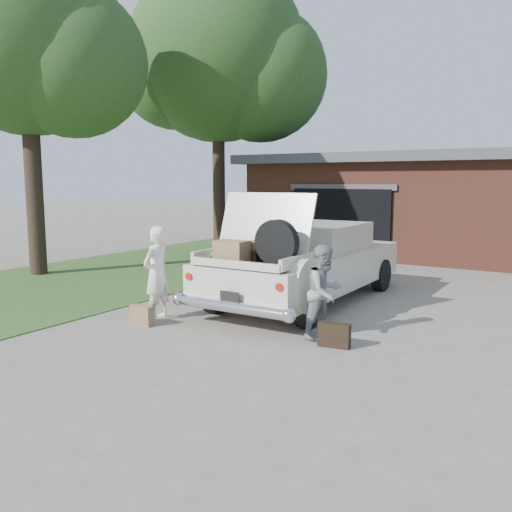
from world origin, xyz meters
The scene contains 10 objects.
ground centered at (0.00, 0.00, 0.00)m, with size 90.00×90.00×0.00m, color gray.
grass_strip centered at (-5.50, 3.00, 0.01)m, with size 6.00×16.00×0.02m, color #2D4C1E.
house centered at (0.98, 11.47, 1.67)m, with size 12.80×7.80×3.30m.
tree_left centered at (-7.09, 1.24, 5.77)m, with size 5.65×4.92×8.50m.
tree_back centered at (-6.19, 8.15, 6.54)m, with size 7.02×6.10×9.88m.
sedan centered at (0.25, 2.11, 0.82)m, with size 2.21×5.55×2.25m.
woman_left centered at (-1.35, -0.57, 0.83)m, with size 0.61×0.40×1.67m, color white.
woman_right centered at (1.68, -0.08, 0.74)m, with size 0.72×0.56×1.48m, color gray.
suitcase_left centered at (-1.29, -1.03, 0.17)m, with size 0.44×0.14×0.34m, color #916E4A.
suitcase_right centered at (2.01, -0.43, 0.18)m, with size 0.47×0.15×0.37m, color black.
Camera 1 is at (5.16, -7.66, 2.47)m, focal length 38.00 mm.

